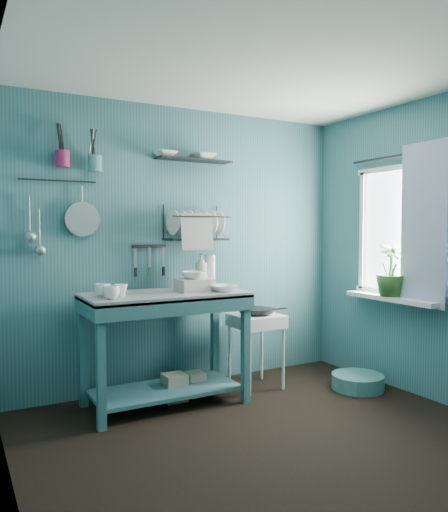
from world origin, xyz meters
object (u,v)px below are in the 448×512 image
utensil_cup_magenta (63,159)px  colander (82,219)px  mug_mid (121,290)px  wash_tub (194,285)px  mug_right (103,290)px  soap_bottle (201,270)px  floor_basin (358,382)px  work_counter (165,349)px  storage_tin_large (175,387)px  frying_pan (256,310)px  potted_plant (391,270)px  utensil_cup_teal (95,164)px  water_bottle (210,271)px  storage_tin_small (195,384)px  hotplate_stand (256,351)px  dish_rack (196,223)px  mug_left (111,292)px

utensil_cup_magenta → colander: bearing=11.1°
mug_mid → wash_tub: bearing=3.6°
mug_right → wash_tub: 0.75m
soap_bottle → floor_basin: (1.22, -0.66, -0.99)m
work_counter → colander: size_ratio=4.58×
colander → utensil_cup_magenta: bearing=-168.9°
work_counter → storage_tin_large: 0.36m
frying_pan → potted_plant: size_ratio=0.65×
work_counter → utensil_cup_teal: size_ratio=9.86×
work_counter → potted_plant: (1.88, -0.60, 0.61)m
utensil_cup_teal → mug_mid: bearing=-80.4°
mug_mid → potted_plant: size_ratio=0.22×
water_bottle → storage_tin_small: water_bottle is taller
frying_pan → colander: 1.68m
work_counter → frying_pan: 0.91m
hotplate_stand → storage_tin_small: (-0.58, 0.05, -0.23)m
colander → hotplate_stand: bearing=-14.3°
work_counter → dish_rack: size_ratio=2.33×
storage_tin_small → soap_bottle: bearing=45.0°
work_counter → mug_right: size_ratio=10.42×
mug_right → utensil_cup_magenta: size_ratio=0.95×
mug_mid → floor_basin: size_ratio=0.22×
hotplate_stand → potted_plant: size_ratio=1.43×
potted_plant → floor_basin: bearing=149.2°
storage_tin_large → storage_tin_small: storage_tin_large is taller
floor_basin → mug_left: bearing=172.0°
work_counter → frying_pan: bearing=6.2°
hotplate_stand → floor_basin: size_ratio=1.44×
water_bottle → floor_basin: 1.64m
mug_left → utensil_cup_teal: 1.12m
wash_tub → storage_tin_small: size_ratio=1.40×
mug_mid → water_bottle: 0.95m
dish_rack → utensil_cup_teal: utensil_cup_teal is taller
work_counter → mug_left: 0.71m
wash_tub → mug_right: bearing=178.5°
hotplate_stand → utensil_cup_teal: utensil_cup_teal is taller
colander → storage_tin_large: colander is taller
floor_basin → potted_plant: bearing=-30.8°
mug_mid → storage_tin_large: size_ratio=0.45×
wash_tub → soap_bottle: (0.17, 0.22, 0.10)m
mug_right → potted_plant: size_ratio=0.27×
water_bottle → colander: bearing=170.8°
soap_bottle → storage_tin_small: bearing=-135.0°
floor_basin → colander: bearing=158.8°
hotplate_stand → colander: bearing=173.8°
utensil_cup_teal → storage_tin_small: (0.75, -0.28, -1.84)m
work_counter → hotplate_stand: (0.88, 0.03, -0.13)m
mug_left → storage_tin_small: mug_left is taller
mug_mid → utensil_cup_teal: 1.08m
soap_bottle → frying_pan: 0.61m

